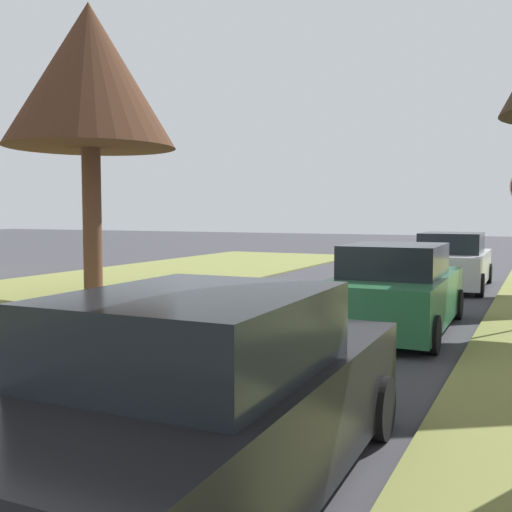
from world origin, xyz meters
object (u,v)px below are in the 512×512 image
(parked_sedan_black, at_px, (210,403))
(parked_sedan_green, at_px, (396,291))
(parked_sedan_silver, at_px, (452,263))
(street_tree_left_mid_b, at_px, (89,77))

(parked_sedan_black, height_order, parked_sedan_green, same)
(parked_sedan_black, height_order, parked_sedan_silver, same)
(parked_sedan_silver, bearing_deg, parked_sedan_green, -90.32)
(parked_sedan_black, relative_size, parked_sedan_silver, 1.00)
(street_tree_left_mid_b, bearing_deg, parked_sedan_black, -44.69)
(parked_sedan_green, bearing_deg, parked_sedan_silver, 89.68)
(street_tree_left_mid_b, height_order, parked_sedan_green, street_tree_left_mid_b)
(parked_sedan_black, bearing_deg, parked_sedan_green, 91.52)
(street_tree_left_mid_b, height_order, parked_sedan_black, street_tree_left_mid_b)
(parked_sedan_green, distance_m, parked_sedan_silver, 6.91)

